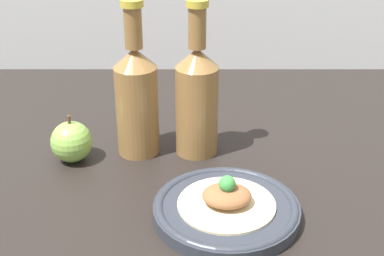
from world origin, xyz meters
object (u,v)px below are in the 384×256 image
cider_bottle_left (134,97)px  apple (69,142)px  plated_food (225,198)px  cider_bottle_right (195,97)px  plate (224,209)px

cider_bottle_left → apple: size_ratio=3.20×
plated_food → cider_bottle_left: (-14.97, 20.31, 7.64)cm
cider_bottle_left → cider_bottle_right: bearing=0.0°
plate → cider_bottle_left: 27.00cm
cider_bottle_left → cider_bottle_right: 10.65cm
cider_bottle_right → apple: cider_bottle_right is taller
plated_food → cider_bottle_right: (-4.31, 20.31, 7.64)cm
apple → plate: bearing=-32.6°
cider_bottle_left → plated_food: bearing=-53.6°
apple → cider_bottle_left: bearing=16.2°
plate → plated_food: plated_food is taller
cider_bottle_right → apple: 23.59cm
cider_bottle_left → apple: 14.03cm
plate → cider_bottle_right: size_ratio=0.79×
plate → apple: 31.58cm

